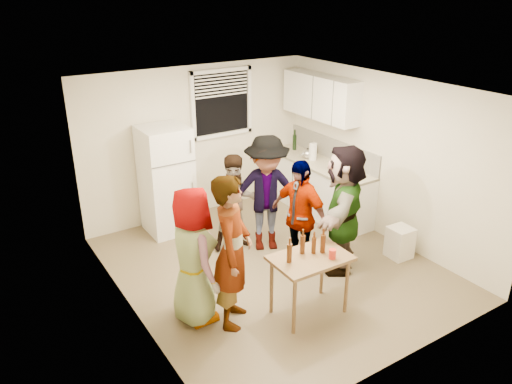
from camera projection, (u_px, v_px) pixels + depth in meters
room at (274, 267)px, 6.99m from camera, size 4.00×4.50×2.50m
window at (222, 103)px, 8.21m from camera, size 1.12×0.10×1.06m
refrigerator at (166, 180)px, 7.74m from camera, size 0.70×0.70×1.70m
counter_lower at (318, 188)px, 8.56m from camera, size 0.60×2.20×0.86m
countertop at (319, 163)px, 8.39m from camera, size 0.64×2.22×0.04m
backsplash at (333, 149)px, 8.45m from camera, size 0.03×2.20×0.36m
upper_cabinets at (321, 97)px, 8.19m from camera, size 0.34×1.60×0.70m
kettle at (307, 158)px, 8.55m from camera, size 0.24×0.20×0.20m
paper_towel at (313, 160)px, 8.48m from camera, size 0.13×0.13×0.28m
wine_bottle at (294, 150)px, 8.99m from camera, size 0.07×0.07×0.27m
beer_bottle_counter at (338, 173)px, 7.87m from camera, size 0.06×0.06×0.24m
blue_cup at (338, 179)px, 7.65m from camera, size 0.09×0.09×0.12m
picture_frame at (313, 149)px, 8.80m from camera, size 0.02×0.18×0.15m
trash_bin at (400, 241)px, 7.17m from camera, size 0.33×0.33×0.46m
serving_table at (308, 311)px, 6.05m from camera, size 0.91×0.62×0.76m
beer_bottle_table at (313, 253)px, 5.83m from camera, size 0.05×0.05×0.20m
red_cup at (332, 258)px, 5.72m from camera, size 0.09×0.09×0.11m
guest_grey at (197, 317)px, 5.95m from camera, size 1.67×0.84×0.53m
guest_stripe at (234, 319)px, 5.90m from camera, size 1.84×1.68×0.44m
guest_back_left at (237, 247)px, 7.52m from camera, size 0.98×1.57×0.55m
guest_back_right at (266, 247)px, 7.53m from camera, size 1.75×2.05×0.65m
guest_black at (297, 267)px, 7.00m from camera, size 1.75×1.26×0.39m
guest_orange at (339, 265)px, 7.03m from camera, size 2.43×2.43×0.53m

